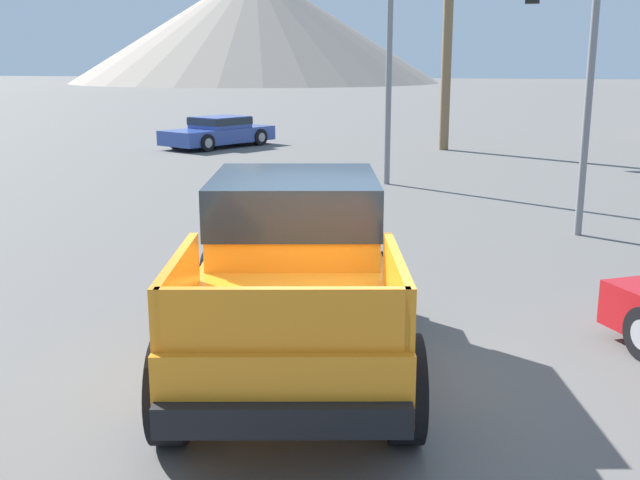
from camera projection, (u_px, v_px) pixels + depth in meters
name	position (u px, v px, depth m)	size (l,w,h in m)	color
ground_plane	(338.00, 377.00, 7.75)	(320.00, 320.00, 0.00)	#5B5956
orange_pickup_truck	(294.00, 261.00, 7.96)	(3.26, 5.21, 1.95)	orange
parked_car_blue	(219.00, 131.00, 28.99)	(3.45, 4.89, 1.17)	#334C9E
traffic_light_main	(450.00, 27.00, 18.81)	(4.06, 0.38, 5.78)	slate
distant_mountain_range	(384.00, 30.00, 125.87)	(148.30, 71.36, 18.77)	gray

